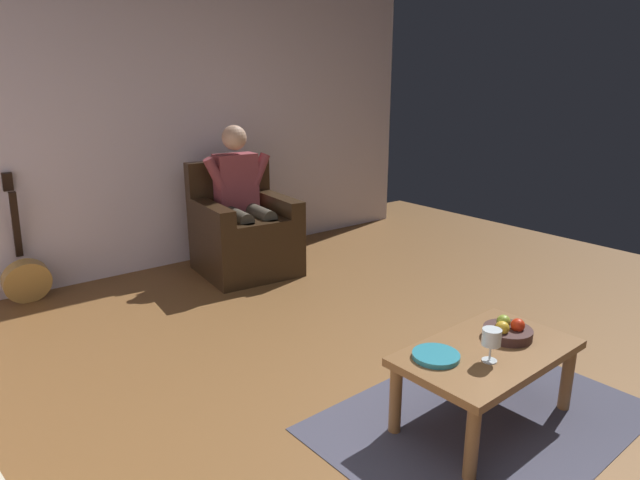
{
  "coord_description": "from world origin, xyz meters",
  "views": [
    {
      "loc": [
        1.85,
        1.49,
        1.65
      ],
      "look_at": [
        -0.37,
        -1.31,
        0.6
      ],
      "focal_mm": 30.81,
      "sensor_mm": 36.0,
      "label": 1
    }
  ],
  "objects_px": {
    "person_seated": "(243,195)",
    "coffee_table": "(487,360)",
    "armchair": "(244,234)",
    "wine_glass_near": "(491,339)",
    "fruit_bowl": "(508,331)",
    "decorative_dish": "(436,356)",
    "guitar": "(26,275)"
  },
  "relations": [
    {
      "from": "person_seated",
      "to": "coffee_table",
      "type": "relative_size",
      "value": 1.37
    },
    {
      "from": "armchair",
      "to": "person_seated",
      "type": "distance_m",
      "value": 0.35
    },
    {
      "from": "wine_glass_near",
      "to": "fruit_bowl",
      "type": "distance_m",
      "value": 0.3
    },
    {
      "from": "armchair",
      "to": "fruit_bowl",
      "type": "height_order",
      "value": "armchair"
    },
    {
      "from": "fruit_bowl",
      "to": "decorative_dish",
      "type": "distance_m",
      "value": 0.46
    },
    {
      "from": "guitar",
      "to": "person_seated",
      "type": "bearing_deg",
      "value": 165.76
    },
    {
      "from": "wine_glass_near",
      "to": "armchair",
      "type": "bearing_deg",
      "value": -96.9
    },
    {
      "from": "wine_glass_near",
      "to": "decorative_dish",
      "type": "distance_m",
      "value": 0.26
    },
    {
      "from": "armchair",
      "to": "decorative_dish",
      "type": "bearing_deg",
      "value": 84.88
    },
    {
      "from": "wine_glass_near",
      "to": "decorative_dish",
      "type": "bearing_deg",
      "value": -45.14
    },
    {
      "from": "armchair",
      "to": "person_seated",
      "type": "height_order",
      "value": "person_seated"
    },
    {
      "from": "person_seated",
      "to": "guitar",
      "type": "xyz_separation_m",
      "value": [
        1.68,
        -0.43,
        -0.48
      ]
    },
    {
      "from": "armchair",
      "to": "coffee_table",
      "type": "height_order",
      "value": "armchair"
    },
    {
      "from": "person_seated",
      "to": "coffee_table",
      "type": "height_order",
      "value": "person_seated"
    },
    {
      "from": "coffee_table",
      "to": "wine_glass_near",
      "type": "distance_m",
      "value": 0.21
    },
    {
      "from": "person_seated",
      "to": "coffee_table",
      "type": "bearing_deg",
      "value": 90.89
    },
    {
      "from": "coffee_table",
      "to": "guitar",
      "type": "relative_size",
      "value": 0.94
    },
    {
      "from": "coffee_table",
      "to": "wine_glass_near",
      "type": "height_order",
      "value": "wine_glass_near"
    },
    {
      "from": "coffee_table",
      "to": "decorative_dish",
      "type": "bearing_deg",
      "value": -20.02
    },
    {
      "from": "fruit_bowl",
      "to": "decorative_dish",
      "type": "xyz_separation_m",
      "value": [
        0.45,
        -0.08,
        -0.02
      ]
    },
    {
      "from": "person_seated",
      "to": "fruit_bowl",
      "type": "relative_size",
      "value": 5.25
    },
    {
      "from": "armchair",
      "to": "decorative_dish",
      "type": "relative_size",
      "value": 4.31
    },
    {
      "from": "coffee_table",
      "to": "person_seated",
      "type": "bearing_deg",
      "value": -95.05
    },
    {
      "from": "person_seated",
      "to": "guitar",
      "type": "relative_size",
      "value": 1.29
    },
    {
      "from": "person_seated",
      "to": "coffee_table",
      "type": "xyz_separation_m",
      "value": [
        0.24,
        2.69,
        -0.36
      ]
    },
    {
      "from": "guitar",
      "to": "decorative_dish",
      "type": "relative_size",
      "value": 4.45
    },
    {
      "from": "wine_glass_near",
      "to": "fruit_bowl",
      "type": "xyz_separation_m",
      "value": [
        -0.28,
        -0.09,
        -0.08
      ]
    },
    {
      "from": "armchair",
      "to": "wine_glass_near",
      "type": "xyz_separation_m",
      "value": [
        0.34,
        2.77,
        0.17
      ]
    },
    {
      "from": "coffee_table",
      "to": "wine_glass_near",
      "type": "bearing_deg",
      "value": 37.81
    },
    {
      "from": "armchair",
      "to": "wine_glass_near",
      "type": "height_order",
      "value": "armchair"
    },
    {
      "from": "armchair",
      "to": "fruit_bowl",
      "type": "xyz_separation_m",
      "value": [
        0.06,
        2.68,
        0.09
      ]
    },
    {
      "from": "guitar",
      "to": "wine_glass_near",
      "type": "relative_size",
      "value": 6.17
    }
  ]
}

